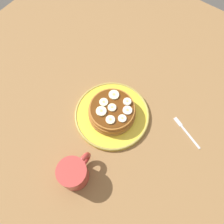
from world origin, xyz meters
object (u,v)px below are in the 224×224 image
object	(u,v)px
banana_slice_0	(112,108)
banana_slice_7	(114,95)
banana_slice_5	(122,119)
banana_slice_4	(127,102)
fork	(185,131)
banana_slice_3	(104,102)
coffee_mug	(74,173)
banana_slice_2	(110,120)
banana_slice_1	(101,111)
banana_slice_6	(127,110)
plate	(112,115)
pancake_stack	(112,111)

from	to	relation	value
banana_slice_0	banana_slice_7	size ratio (longest dim) A/B	0.79
banana_slice_5	banana_slice_4	bearing A→B (deg)	20.10
banana_slice_4	fork	distance (cm)	22.13
banana_slice_0	banana_slice_5	distance (cm)	5.08
banana_slice_3	coffee_mug	distance (cm)	24.26
banana_slice_2	banana_slice_4	distance (cm)	8.38
banana_slice_7	coffee_mug	world-z (taller)	coffee_mug
banana_slice_4	banana_slice_0	bearing A→B (deg)	148.67
banana_slice_1	banana_slice_7	xyz separation A→B (cm)	(7.32, 0.30, -0.07)
coffee_mug	banana_slice_6	bearing A→B (deg)	-3.42
banana_slice_0	coffee_mug	xyz separation A→B (cm)	(-22.88, -3.16, -1.91)
plate	banana_slice_1	size ratio (longest dim) A/B	7.56
plate	banana_slice_4	size ratio (longest dim) A/B	9.57
banana_slice_4	banana_slice_7	size ratio (longest dim) A/B	0.77
banana_slice_1	banana_slice_4	xyz separation A→B (cm)	(7.70, -4.76, 0.06)
banana_slice_2	coffee_mug	xyz separation A→B (cm)	(-19.22, -0.94, -1.91)
banana_slice_2	banana_slice_3	bearing A→B (deg)	53.41
banana_slice_5	banana_slice_6	bearing A→B (deg)	5.26
fork	banana_slice_5	bearing A→B (deg)	121.43
banana_slice_1	fork	distance (cm)	29.17
plate	banana_slice_1	distance (cm)	6.69
banana_slice_6	banana_slice_7	size ratio (longest dim) A/B	0.88
plate	banana_slice_4	xyz separation A→B (cm)	(4.57, -2.78, 5.63)
banana_slice_2	coffee_mug	size ratio (longest dim) A/B	0.25
banana_slice_3	banana_slice_6	distance (cm)	8.16
banana_slice_6	coffee_mug	size ratio (longest dim) A/B	0.25
banana_slice_4	banana_slice_7	world-z (taller)	banana_slice_4
banana_slice_2	banana_slice_5	xyz separation A→B (cm)	(2.59, -2.75, -0.03)
pancake_stack	banana_slice_2	xyz separation A→B (cm)	(-3.82, -2.12, 2.72)
banana_slice_7	coffee_mug	xyz separation A→B (cm)	(-27.19, -5.36, -1.91)
banana_slice_7	banana_slice_0	bearing A→B (deg)	-152.89
banana_slice_2	banana_slice_7	bearing A→B (deg)	29.03
banana_slice_0	coffee_mug	world-z (taller)	coffee_mug
coffee_mug	banana_slice_2	bearing A→B (deg)	2.80
banana_slice_6	coffee_mug	bearing A→B (deg)	176.58
banana_slice_3	banana_slice_6	size ratio (longest dim) A/B	0.93
banana_slice_0	banana_slice_3	bearing A→B (deg)	82.55
banana_slice_3	banana_slice_4	xyz separation A→B (cm)	(4.26, -6.15, 0.18)
banana_slice_3	banana_slice_7	distance (cm)	4.03
banana_slice_5	plate	bearing A→B (deg)	76.30
banana_slice_2	banana_slice_5	size ratio (longest dim) A/B	1.11
coffee_mug	fork	xyz separation A→B (cm)	(33.07, -20.22, -4.14)
pancake_stack	banana_slice_5	world-z (taller)	banana_slice_5
plate	banana_slice_6	size ratio (longest dim) A/B	8.34
pancake_stack	banana_slice_7	world-z (taller)	banana_slice_7
banana_slice_4	banana_slice_5	xyz separation A→B (cm)	(-5.76, -2.11, -0.15)
plate	banana_slice_0	xyz separation A→B (cm)	(-0.12, 0.08, 5.50)
pancake_stack	banana_slice_2	world-z (taller)	banana_slice_2
plate	coffee_mug	world-z (taller)	coffee_mug
banana_slice_2	banana_slice_5	world-z (taller)	same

